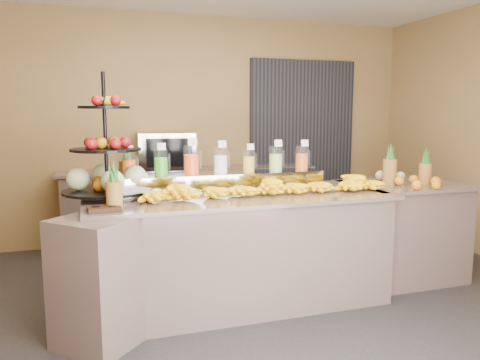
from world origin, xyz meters
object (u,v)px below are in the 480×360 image
banana_heap (268,186)px  condiment_caddy (104,209)px  fruit_stand (113,166)px  right_fruit_pile (412,178)px  oven_warmer (166,151)px  pitcher_tray (221,181)px

banana_heap → condiment_caddy: size_ratio=9.92×
banana_heap → fruit_stand: fruit_stand is taller
banana_heap → condiment_caddy: 1.35m
right_fruit_pile → oven_warmer: 2.80m
pitcher_tray → banana_heap: bearing=-47.7°
banana_heap → right_fruit_pile: right_fruit_pile is taller
pitcher_tray → fruit_stand: fruit_stand is taller
pitcher_tray → banana_heap: (0.31, -0.34, -0.01)m
banana_heap → oven_warmer: oven_warmer is taller
banana_heap → condiment_caddy: (-1.32, -0.28, -0.05)m
fruit_stand → right_fruit_pile: (2.67, -0.24, -0.17)m
pitcher_tray → fruit_stand: bearing=-174.8°
pitcher_tray → banana_heap: banana_heap is taller
condiment_caddy → right_fruit_pile: size_ratio=0.49×
fruit_stand → condiment_caddy: 0.59m
pitcher_tray → fruit_stand: (-0.91, -0.08, 0.17)m
banana_heap → oven_warmer: (-0.52, 2.01, 0.15)m
banana_heap → fruit_stand: (-1.22, 0.26, 0.18)m
right_fruit_pile → oven_warmer: bearing=134.6°
pitcher_tray → fruit_stand: size_ratio=1.87×
pitcher_tray → oven_warmer: 1.69m
banana_heap → fruit_stand: size_ratio=2.21×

